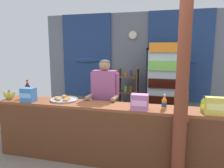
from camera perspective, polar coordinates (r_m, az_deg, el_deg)
The scene contains 16 objects.
ground_plane at distance 4.10m, azimuth 1.99°, elevation -15.55°, with size 7.14×7.14×0.00m, color slate.
back_wall_curtained at distance 5.40m, azimuth 6.00°, elevation 5.40°, with size 4.80×0.22×2.65m.
stall_counter at distance 3.18m, azimuth -3.19°, elevation -12.30°, with size 3.38×0.46×0.91m.
timber_post at distance 2.67m, azimuth 18.57°, elevation -2.93°, with size 0.19×0.17×2.46m.
drink_fridge at distance 4.81m, azimuth 14.23°, elevation 0.72°, with size 0.80×0.62×1.88m.
bottle_shelf_rack at distance 5.12m, azimuth 4.44°, elevation -2.70°, with size 0.48×0.28×1.27m.
plastic_lawn_chair at distance 4.86m, azimuth -4.47°, elevation -5.39°, with size 0.58×0.58×0.86m.
shopkeeper at distance 3.58m, azimuth -2.03°, elevation -2.61°, with size 0.51×0.42×1.56m.
soda_bottle_cola at distance 3.86m, azimuth -22.15°, elevation -1.56°, with size 0.09×0.09×0.31m.
soda_bottle_lime_soda at distance 3.10m, azimuth 23.77°, elevation -5.09°, with size 0.07×0.07×0.20m.
soda_bottle_orange_soda at distance 2.98m, azimuth 14.14°, elevation -5.02°, with size 0.07×0.07×0.21m.
snack_box_wafer at distance 2.87m, azimuth 7.59°, elevation -4.95°, with size 0.23×0.15×0.22m.
snack_box_instant_noodle at distance 2.93m, azimuth 26.41°, elevation -5.47°, with size 0.23×0.10×0.23m.
snack_box_biscuit at distance 3.56m, azimuth -21.95°, elevation -2.78°, with size 0.22×0.15×0.22m.
pastry_tray at distance 3.48m, azimuth -13.04°, elevation -4.09°, with size 0.44×0.44×0.07m.
banana_bunch at distance 3.90m, azimuth -26.38°, elevation -2.75°, with size 0.28×0.06×0.16m.
Camera 1 is at (0.80, -2.53, 1.72)m, focal length 33.30 mm.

